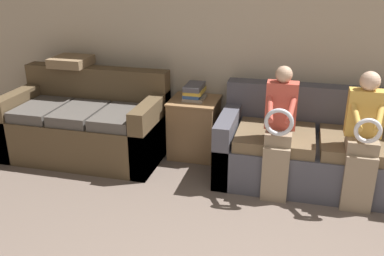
# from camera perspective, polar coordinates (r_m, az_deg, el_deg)

# --- Properties ---
(wall_back) EXTENTS (7.83, 0.06, 2.55)m
(wall_back) POSITION_cam_1_polar(r_m,az_deg,el_deg) (4.64, 13.95, 11.32)
(wall_back) COLOR beige
(wall_back) RESTS_ON ground_plane
(couch_main) EXTENTS (1.88, 0.94, 0.87)m
(couch_main) POSITION_cam_1_polar(r_m,az_deg,el_deg) (4.37, 16.15, -2.81)
(couch_main) COLOR #4C4C56
(couch_main) RESTS_ON ground_plane
(couch_side) EXTENTS (1.69, 0.90, 0.93)m
(couch_side) POSITION_cam_1_polar(r_m,az_deg,el_deg) (4.86, -13.80, 0.31)
(couch_side) COLOR brown
(couch_side) RESTS_ON ground_plane
(child_left_seated) EXTENTS (0.28, 0.36, 1.20)m
(child_left_seated) POSITION_cam_1_polar(r_m,az_deg,el_deg) (3.87, 11.55, -0.06)
(child_left_seated) COLOR gray
(child_left_seated) RESTS_ON ground_plane
(child_right_seated) EXTENTS (0.31, 0.37, 1.19)m
(child_right_seated) POSITION_cam_1_polar(r_m,az_deg,el_deg) (3.92, 21.86, -1.01)
(child_right_seated) COLOR gray
(child_right_seated) RESTS_ON ground_plane
(side_shelf) EXTENTS (0.52, 0.52, 0.64)m
(side_shelf) POSITION_cam_1_polar(r_m,az_deg,el_deg) (4.72, 0.31, 0.19)
(side_shelf) COLOR olive
(side_shelf) RESTS_ON ground_plane
(book_stack) EXTENTS (0.22, 0.32, 0.17)m
(book_stack) POSITION_cam_1_polar(r_m,az_deg,el_deg) (4.60, 0.31, 4.86)
(book_stack) COLOR gray
(book_stack) RESTS_ON side_shelf
(throw_pillow) EXTENTS (0.40, 0.40, 0.10)m
(throw_pillow) POSITION_cam_1_polar(r_m,az_deg,el_deg) (5.08, -15.81, 8.55)
(throw_pillow) COLOR #846B4C
(throw_pillow) RESTS_ON couch_side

